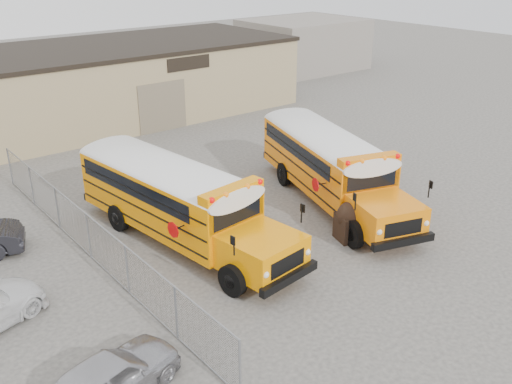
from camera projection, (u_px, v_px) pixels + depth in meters
ground at (270, 239)px, 22.09m from camera, size 120.00×120.00×0.00m
warehouse at (65, 87)px, 35.49m from camera, size 30.20×10.20×4.67m
chainlink_fence at (89, 236)px, 20.44m from camera, size 0.07×18.07×1.81m
distant_building_right at (303, 44)px, 52.18m from camera, size 10.00×8.00×4.40m
school_bus_left at (87, 155)px, 25.66m from camera, size 3.82×10.86×3.11m
school_bus_right at (274, 122)px, 30.49m from camera, size 5.66×10.86×3.10m
tarp_bundle at (351, 220)px, 21.82m from camera, size 1.27×1.20×1.56m
car_silver at (109, 379)px, 14.00m from camera, size 4.23×2.57×1.34m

